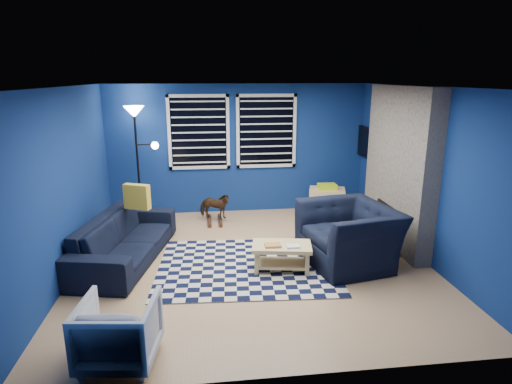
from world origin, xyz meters
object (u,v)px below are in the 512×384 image
tv (369,143)px  coffee_table (282,252)px  armchair_big (349,235)px  armchair_bent (119,331)px  cabinet (327,202)px  floor_lamp (137,128)px  rocking_horse (214,206)px  sofa (125,238)px

tv → coffee_table: bearing=-131.8°
armchair_big → coffee_table: (-1.00, -0.14, -0.14)m
armchair_bent → coffee_table: armchair_bent is taller
cabinet → floor_lamp: 3.80m
rocking_horse → floor_lamp: bearing=94.5°
tv → armchair_bent: tv is taller
armchair_big → floor_lamp: 4.18m
sofa → armchair_big: size_ratio=1.73×
cabinet → floor_lamp: floor_lamp is taller
tv → floor_lamp: (-4.30, 0.14, 0.34)m
cabinet → coffee_table: bearing=-104.0°
rocking_horse → cabinet: cabinet is taller
tv → rocking_horse: tv is taller
sofa → tv: bearing=-56.9°
cabinet → rocking_horse: bearing=-161.9°
armchair_bent → cabinet: bearing=-121.3°
armchair_bent → coffee_table: size_ratio=0.81×
armchair_bent → rocking_horse: (1.01, 3.91, -0.00)m
sofa → coffee_table: size_ratio=2.60×
armchair_bent → sofa: bearing=-74.9°
sofa → cabinet: sofa is taller
rocking_horse → armchair_big: bearing=-119.7°
tv → armchair_bent: size_ratio=1.41×
sofa → floor_lamp: size_ratio=1.07×
rocking_horse → sofa: bearing=155.8°
coffee_table → floor_lamp: 3.62m
armchair_big → coffee_table: size_ratio=1.50×
armchair_big → cabinet: bearing=160.6°
coffee_table → floor_lamp: bearing=131.8°
rocking_horse → coffee_table: (0.87, -2.16, -0.04)m
armchair_big → rocking_horse: bearing=-148.8°
sofa → coffee_table: (2.21, -0.65, -0.05)m
rocking_horse → armchair_bent: bearing=-176.9°
tv → cabinet: (-0.80, -0.09, -1.11)m
sofa → cabinet: size_ratio=2.98×
sofa → armchair_bent: bearing=-160.2°
sofa → armchair_bent: size_ratio=3.21×
sofa → armchair_big: armchair_big is taller
tv → coffee_table: 3.32m
sofa → floor_lamp: (0.00, 1.82, 1.41)m
armchair_big → cabinet: armchair_big is taller
armchair_bent → coffee_table: bearing=-129.9°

